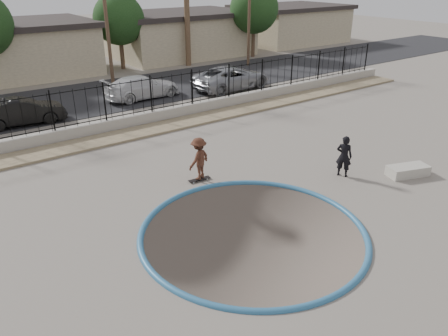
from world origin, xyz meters
name	(u,v)px	position (x,y,z in m)	size (l,w,h in m)	color
ground	(98,143)	(0.00, 12.00, -1.10)	(120.00, 120.00, 2.20)	#6F675C
bowl_pit	(253,233)	(0.00, -1.00, 0.00)	(6.84, 6.84, 1.80)	#4F433C
coping_ring	(253,233)	(0.00, -1.00, 0.00)	(7.04, 7.04, 0.20)	#2C6690
rock_strip	(117,137)	(0.00, 9.20, 0.06)	(42.00, 1.60, 0.11)	tan
retaining_wall	(107,126)	(0.00, 10.30, 0.30)	(42.00, 0.45, 0.60)	#A0998D
fence	(105,103)	(0.00, 10.30, 1.50)	(40.00, 0.04, 1.80)	black
street	(65,102)	(0.00, 17.00, 0.02)	(90.00, 8.00, 0.04)	black
house_center	(20,48)	(0.00, 26.50, 1.97)	(10.60, 8.60, 3.90)	tan
house_east	(181,34)	(14.00, 26.50, 1.97)	(12.60, 8.60, 3.90)	tan
house_east_far	(290,23)	(28.00, 26.50, 1.97)	(11.60, 8.60, 3.90)	tan
utility_pole_mid	(105,10)	(4.00, 19.00, 4.96)	(1.70, 0.24, 9.50)	#473323
utility_pole_right	(249,6)	(16.00, 19.00, 4.70)	(1.70, 0.24, 9.00)	#473323
street_tree_mid	(119,19)	(7.00, 24.00, 3.84)	(3.96, 3.96, 5.83)	#473323
street_tree_right	(254,9)	(19.00, 22.00, 4.19)	(4.32, 4.32, 6.36)	#473323
skater	(199,161)	(0.66, 3.00, 0.82)	(1.06, 0.61, 1.64)	brown
skateboard	(199,179)	(0.66, 3.00, 0.06)	(0.89, 0.30, 0.08)	black
videographer	(344,156)	(5.42, 0.10, 0.82)	(0.60, 0.39, 1.64)	black
concrete_ledge	(408,171)	(7.50, -1.41, 0.20)	(1.60, 0.70, 0.40)	#B1AB9D
car_b	(22,112)	(-3.07, 13.86, 0.72)	(1.45, 4.16, 1.37)	black
car_c	(142,87)	(4.20, 14.88, 0.73)	(1.95, 4.80, 1.39)	silver
car_d	(232,78)	(10.04, 13.40, 0.80)	(2.55, 5.53, 1.54)	gray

